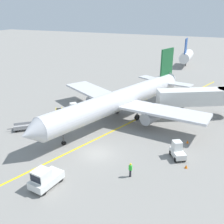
# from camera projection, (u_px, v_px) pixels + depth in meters

# --- Properties ---
(ground_plane) EXTENTS (300.00, 300.00, 0.00)m
(ground_plane) POSITION_uv_depth(u_px,v_px,m) (97.00, 154.00, 34.04)
(ground_plane) COLOR gray
(taxi_line_yellow) EXTENTS (26.54, 75.67, 0.01)m
(taxi_line_yellow) POSITION_uv_depth(u_px,v_px,m) (104.00, 135.00, 38.83)
(taxi_line_yellow) COLOR yellow
(taxi_line_yellow) RESTS_ON ground
(airliner) EXTENTS (27.57, 34.30, 10.10)m
(airliner) POSITION_uv_depth(u_px,v_px,m) (121.00, 100.00, 43.26)
(airliner) COLOR silver
(airliner) RESTS_ON ground
(jet_bridge) EXTENTS (12.52, 8.30, 4.85)m
(jet_bridge) POSITION_uv_depth(u_px,v_px,m) (202.00, 97.00, 44.07)
(jet_bridge) COLOR silver
(jet_bridge) RESTS_ON ground
(pushback_tug) EXTENTS (2.40, 3.83, 2.20)m
(pushback_tug) POSITION_uv_depth(u_px,v_px,m) (45.00, 178.00, 27.49)
(pushback_tug) COLOR silver
(pushback_tug) RESTS_ON ground
(baggage_tug_near_wing) EXTENTS (2.37, 2.72, 2.10)m
(baggage_tug_near_wing) POSITION_uv_depth(u_px,v_px,m) (177.00, 151.00, 32.87)
(baggage_tug_near_wing) COLOR silver
(baggage_tug_near_wing) RESTS_ON ground
(baggage_tug_by_cargo_door) EXTENTS (2.54, 2.67, 2.10)m
(baggage_tug_by_cargo_door) POSITION_uv_depth(u_px,v_px,m) (72.00, 110.00, 45.90)
(baggage_tug_by_cargo_door) COLOR silver
(baggage_tug_by_cargo_door) RESTS_ON ground
(belt_loader_forward_hold) EXTENTS (3.59, 4.95, 2.59)m
(belt_loader_forward_hold) POSITION_uv_depth(u_px,v_px,m) (59.00, 125.00, 40.32)
(belt_loader_forward_hold) COLOR silver
(belt_loader_forward_hold) RESTS_ON ground
(baggage_cart_loaded) EXTENTS (3.39, 3.04, 0.94)m
(baggage_cart_loaded) POSITION_uv_depth(u_px,v_px,m) (23.00, 127.00, 40.42)
(baggage_cart_loaded) COLOR #A5A5A8
(baggage_cart_loaded) RESTS_ON ground
(ground_crew_marshaller) EXTENTS (0.36, 0.24, 1.70)m
(ground_crew_marshaller) POSITION_uv_depth(u_px,v_px,m) (130.00, 169.00, 29.14)
(ground_crew_marshaller) COLOR #26262D
(ground_crew_marshaller) RESTS_ON ground
(safety_cone_nose_left) EXTENTS (0.36, 0.36, 0.44)m
(safety_cone_nose_left) POSITION_uv_depth(u_px,v_px,m) (188.00, 142.00, 36.60)
(safety_cone_nose_left) COLOR orange
(safety_cone_nose_left) RESTS_ON ground
(safety_cone_nose_right) EXTENTS (0.36, 0.36, 0.44)m
(safety_cone_nose_right) POSITION_uv_depth(u_px,v_px,m) (186.00, 166.00, 30.94)
(safety_cone_nose_right) COLOR orange
(safety_cone_nose_right) RESTS_ON ground
(distant_aircraft_far_left) EXTENTS (3.00, 10.10, 8.80)m
(distant_aircraft_far_left) POSITION_uv_depth(u_px,v_px,m) (186.00, 56.00, 82.31)
(distant_aircraft_far_left) COLOR silver
(distant_aircraft_far_left) RESTS_ON ground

